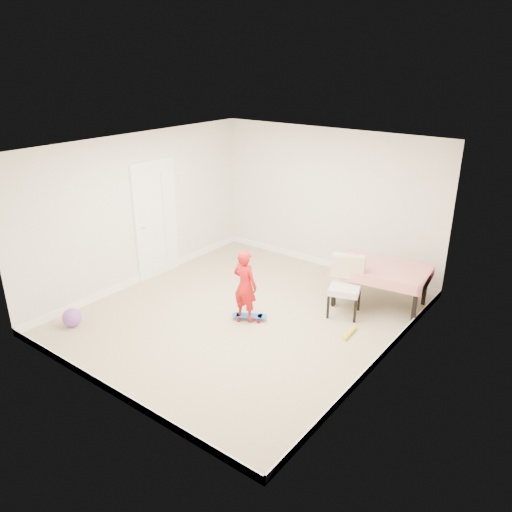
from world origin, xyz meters
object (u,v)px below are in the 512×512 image
Objects in this scene: dining_chair at (345,287)px; balloon at (72,318)px; dining_table at (380,286)px; child at (245,287)px; skateboard at (249,317)px.

balloon is (-3.05, -2.78, -0.32)m from dining_chair.
dining_chair reaches higher than dining_table.
child is (-1.10, -1.08, 0.09)m from dining_chair.
dining_table is 4.79m from balloon.
dining_chair is at bearing 14.22° from skateboard.
skateboard is at bearing -153.77° from dining_chair.
skateboard is at bearing -135.12° from child.
dining_chair is 3.32× the size of balloon.
dining_chair is (-0.30, -0.63, 0.13)m from dining_table.
dining_chair is 1.54m from skateboard.
skateboard is 0.49× the size of child.
child is (-1.40, -1.71, 0.21)m from dining_table.
skateboard is (-1.36, -1.67, -0.30)m from dining_table.
dining_chair is at bearing 42.37° from balloon.
child is 3.95× the size of balloon.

